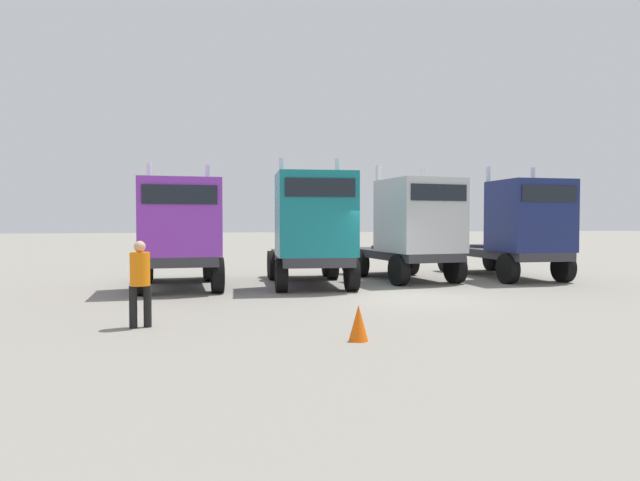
# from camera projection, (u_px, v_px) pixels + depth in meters

# --- Properties ---
(ground) EXTENTS (200.00, 200.00, 0.00)m
(ground) POSITION_uv_depth(u_px,v_px,m) (403.00, 298.00, 15.93)
(ground) COLOR gray
(semi_truck_purple) EXTENTS (2.62, 5.91, 4.07)m
(semi_truck_purple) POSITION_uv_depth(u_px,v_px,m) (179.00, 232.00, 17.73)
(semi_truck_purple) COLOR #333338
(semi_truck_purple) RESTS_ON ground
(semi_truck_teal) EXTENTS (3.13, 6.21, 4.30)m
(semi_truck_teal) POSITION_uv_depth(u_px,v_px,m) (312.00, 230.00, 18.25)
(semi_truck_teal) COLOR #333338
(semi_truck_teal) RESTS_ON ground
(semi_truck_silver) EXTENTS (3.03, 5.86, 4.26)m
(semi_truck_silver) POSITION_uv_depth(u_px,v_px,m) (413.00, 228.00, 20.22)
(semi_truck_silver) COLOR #333338
(semi_truck_silver) RESTS_ON ground
(semi_truck_navy) EXTENTS (2.72, 6.29, 4.25)m
(semi_truck_navy) POSITION_uv_depth(u_px,v_px,m) (519.00, 230.00, 20.77)
(semi_truck_navy) COLOR #333338
(semi_truck_navy) RESTS_ON ground
(visitor_in_hivis) EXTENTS (0.46, 0.46, 1.78)m
(visitor_in_hivis) POSITION_uv_depth(u_px,v_px,m) (140.00, 277.00, 11.37)
(visitor_in_hivis) COLOR black
(visitor_in_hivis) RESTS_ON ground
(traffic_cone_near) EXTENTS (0.36, 0.36, 0.66)m
(traffic_cone_near) POSITION_uv_depth(u_px,v_px,m) (359.00, 323.00, 10.11)
(traffic_cone_near) COLOR #F2590C
(traffic_cone_near) RESTS_ON ground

